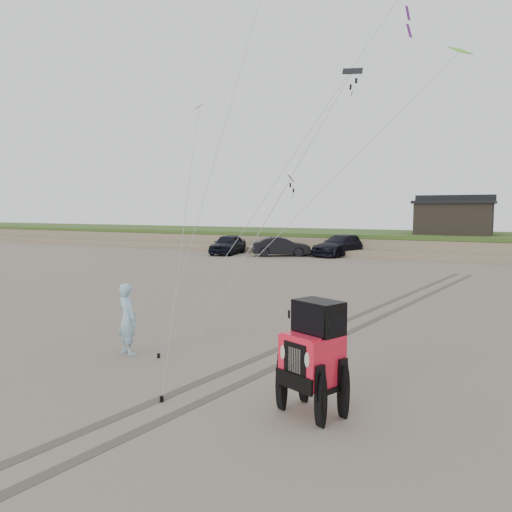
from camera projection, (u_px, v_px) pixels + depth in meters
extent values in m
plane|color=#6B6054|center=(180.00, 380.00, 11.31)|extent=(160.00, 160.00, 0.00)
cube|color=#7A6B54|center=(431.00, 244.00, 44.84)|extent=(160.00, 12.00, 1.40)
cube|color=#2D4719|center=(431.00, 235.00, 44.76)|extent=(160.00, 12.00, 0.35)
cube|color=#7A6B54|center=(418.00, 255.00, 39.14)|extent=(160.00, 3.50, 0.50)
cube|color=black|center=(454.00, 219.00, 42.82)|extent=(6.00, 5.00, 2.60)
cube|color=black|center=(455.00, 202.00, 42.69)|extent=(6.40, 5.40, 0.25)
cube|color=black|center=(455.00, 198.00, 42.66)|extent=(6.40, 1.20, 0.50)
imported|color=black|center=(228.00, 244.00, 42.91)|extent=(2.84, 5.26, 1.70)
imported|color=black|center=(281.00, 247.00, 41.17)|extent=(4.97, 3.82, 1.57)
imported|color=black|center=(341.00, 245.00, 41.42)|extent=(4.21, 6.47, 1.74)
imported|color=#82B6C9|center=(128.00, 319.00, 13.25)|extent=(0.82, 0.68, 1.92)
cube|color=black|center=(291.00, 178.00, 18.23)|extent=(0.42, 0.57, 0.33)
cube|color=#5CE127|center=(460.00, 50.00, 15.59)|extent=(0.76, 0.88, 0.36)
cube|color=#B91746|center=(199.00, 107.00, 19.35)|extent=(0.56, 0.54, 0.26)
cube|color=black|center=(353.00, 71.00, 12.82)|extent=(0.56, 0.39, 0.24)
cylinder|color=black|center=(159.00, 356.00, 13.00)|extent=(0.08, 0.08, 0.12)
cylinder|color=black|center=(162.00, 399.00, 10.04)|extent=(0.08, 0.08, 0.12)
cube|color=#4C443D|center=(351.00, 319.00, 17.65)|extent=(4.42, 29.74, 0.01)
cube|color=#4C443D|center=(373.00, 321.00, 17.29)|extent=(4.42, 29.74, 0.01)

